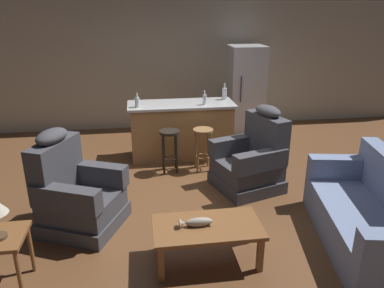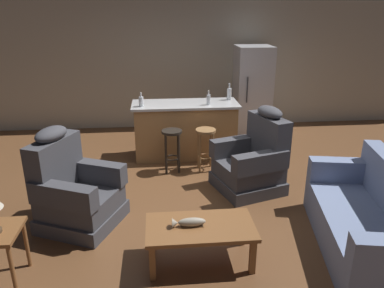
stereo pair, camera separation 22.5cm
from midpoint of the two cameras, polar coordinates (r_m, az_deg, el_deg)
name	(u,v)px [view 2 (the right image)]	position (r m, az deg, el deg)	size (l,w,h in m)	color
ground_plane	(193,190)	(5.43, 1.35, -7.07)	(12.00, 12.00, 0.00)	brown
back_wall	(178,66)	(8.02, -1.26, 11.77)	(12.00, 0.05, 2.60)	#A89E89
coffee_table	(200,230)	(3.89, 2.98, -13.02)	(1.10, 0.60, 0.42)	brown
fish_figurine	(189,222)	(3.83, 1.21, -11.88)	(0.34, 0.10, 0.10)	#4C3823
couch	(370,222)	(4.52, 26.77, -10.61)	(1.18, 2.02, 0.94)	#707FA3
recliner_near_lamp	(74,191)	(4.67, -16.21, -6.95)	(1.11, 1.11, 1.20)	#3D3D42
recliner_near_island	(253,161)	(5.41, 10.50, -2.58)	(1.06, 1.06, 1.20)	#3D3D42
kitchen_island	(185,130)	(6.49, -0.02, 2.20)	(1.80, 0.70, 0.95)	#9E7042
bar_stool_left	(172,143)	(5.88, -1.97, 0.15)	(0.32, 0.32, 0.68)	black
bar_stool_right	(206,142)	(5.93, 3.16, 0.32)	(0.32, 0.32, 0.68)	olive
refrigerator	(252,90)	(7.79, 9.99, 8.06)	(0.70, 0.69, 1.76)	#B7B7BC
bottle_tall_green	(208,99)	(6.24, 3.56, 6.79)	(0.06, 0.06, 0.24)	silver
bottle_short_amber	(229,94)	(6.61, 6.67, 7.62)	(0.08, 0.08, 0.29)	silver
bottle_wine_dark	(141,101)	(6.16, -6.73, 6.49)	(0.08, 0.08, 0.23)	silver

